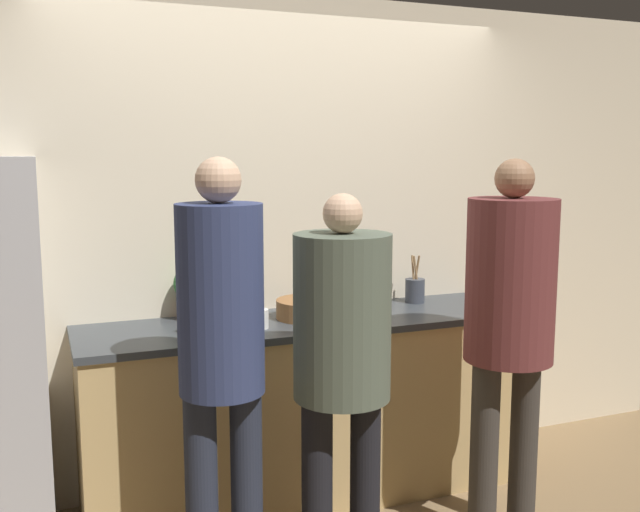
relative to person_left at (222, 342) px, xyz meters
name	(u,v)px	position (x,y,z in m)	size (l,w,h in m)	color
wall_back	(284,242)	(0.60, 0.99, 0.25)	(5.20, 0.06, 2.60)	beige
counter	(305,407)	(0.60, 0.68, -0.57)	(2.27, 0.65, 0.94)	tan
person_left	(222,342)	(0.00, 0.00, 0.00)	(0.34, 0.34, 1.77)	#232838
person_center	(342,346)	(0.49, -0.05, -0.05)	(0.40, 0.40, 1.62)	black
person_right	(510,309)	(1.32, -0.04, 0.03)	(0.40, 0.40, 1.75)	#38332D
fruit_bowl	(309,308)	(0.62, 0.68, -0.05)	(0.33, 0.33, 0.14)	brown
utensil_crock	(415,290)	(1.31, 0.82, -0.03)	(0.11, 0.11, 0.27)	#3D424C
bottle_green	(198,319)	(0.02, 0.52, -0.02)	(0.07, 0.07, 0.21)	#236033
cup_white	(259,319)	(0.32, 0.56, -0.06)	(0.09, 0.09, 0.09)	white
potted_plant	(192,290)	(0.06, 0.86, 0.05)	(0.18, 0.18, 0.28)	#9E6042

